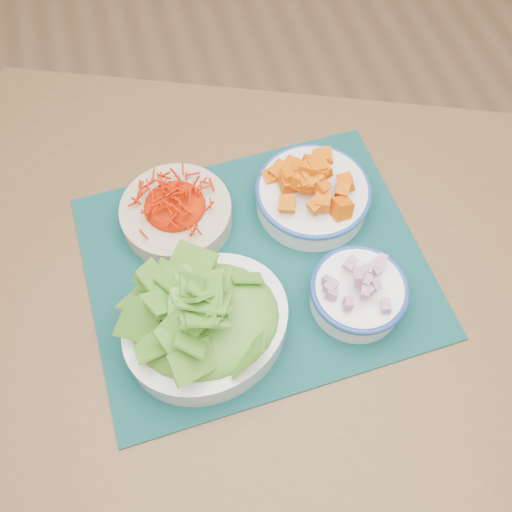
{
  "coord_description": "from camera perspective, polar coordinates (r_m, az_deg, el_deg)",
  "views": [
    {
      "loc": [
        -0.1,
        -0.37,
        1.59
      ],
      "look_at": [
        0.02,
        0.06,
        0.78
      ],
      "focal_mm": 40.0,
      "sensor_mm": 36.0,
      "label": 1
    }
  ],
  "objects": [
    {
      "name": "ground",
      "position": [
        1.63,
        -0.13,
        -15.78
      ],
      "size": [
        4.0,
        4.0,
        0.0
      ],
      "primitive_type": "plane",
      "color": "#9E724C",
      "rests_on": "ground"
    },
    {
      "name": "squash_bowl",
      "position": [
        0.98,
        5.76,
        6.59
      ],
      "size": [
        0.24,
        0.24,
        0.1
      ],
      "rotation": [
        0.0,
        0.0,
        0.25
      ],
      "color": "white",
      "rests_on": "placemat"
    },
    {
      "name": "onion_bowl",
      "position": [
        0.9,
        10.24,
        -3.41
      ],
      "size": [
        0.17,
        0.17,
        0.08
      ],
      "rotation": [
        0.0,
        0.0,
        0.18
      ],
      "color": "white",
      "rests_on": "placemat"
    },
    {
      "name": "carrot_bowl",
      "position": [
        0.97,
        -8.03,
        4.57
      ],
      "size": [
        0.23,
        0.23,
        0.07
      ],
      "rotation": [
        0.0,
        0.0,
        -0.23
      ],
      "color": "#C6B093",
      "rests_on": "placemat"
    },
    {
      "name": "placemat",
      "position": [
        0.95,
        -0.0,
        -0.95
      ],
      "size": [
        0.57,
        0.47,
        0.0
      ],
      "primitive_type": "cube",
      "rotation": [
        0.0,
        0.0,
        0.04
      ],
      "color": "#07292B",
      "rests_on": "table"
    },
    {
      "name": "table",
      "position": [
        1.01,
        4.12,
        -5.55
      ],
      "size": [
        1.54,
        1.31,
        0.75
      ],
      "rotation": [
        0.0,
        0.0,
        -0.39
      ],
      "color": "brown",
      "rests_on": "ground"
    },
    {
      "name": "lettuce_bowl",
      "position": [
        0.85,
        -5.06,
        -6.33
      ],
      "size": [
        0.31,
        0.29,
        0.12
      ],
      "rotation": [
        0.0,
        0.0,
        0.31
      ],
      "color": "silver",
      "rests_on": "placemat"
    }
  ]
}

